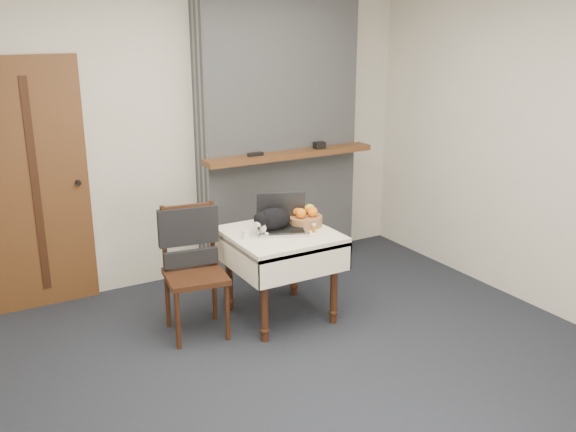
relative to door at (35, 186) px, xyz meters
name	(u,v)px	position (x,y,z in m)	size (l,w,h in m)	color
ground	(295,375)	(1.20, -1.97, -1.00)	(4.50, 4.50, 0.00)	black
room_shell	(259,99)	(1.20, -1.51, 0.76)	(4.52, 4.01, 2.61)	beige
door	(35,186)	(0.00, 0.00, 0.00)	(0.82, 0.10, 2.00)	brown
chimney	(278,129)	(2.10, -0.13, 0.30)	(1.62, 0.48, 2.60)	gray
side_table	(280,246)	(1.55, -1.15, -0.41)	(0.78, 0.78, 0.70)	#37200F
laptop	(282,221)	(1.59, -1.11, -0.23)	(0.47, 0.45, 0.28)	#B7B7BC
cat	(273,220)	(1.51, -1.11, -0.21)	(0.45, 0.28, 0.21)	black
cream_jar	(246,235)	(1.25, -1.16, -0.27)	(0.06, 0.06, 0.07)	white
pill_bottle	(314,228)	(1.77, -1.28, -0.27)	(0.03, 0.03, 0.07)	#A35F14
fruit_basket	(305,218)	(1.80, -1.10, -0.24)	(0.27, 0.27, 0.16)	#9B663E
desk_clutter	(305,227)	(1.77, -1.14, -0.30)	(0.12, 0.01, 0.01)	black
chair	(192,252)	(0.89, -1.00, -0.39)	(0.49, 0.48, 0.96)	#37200F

